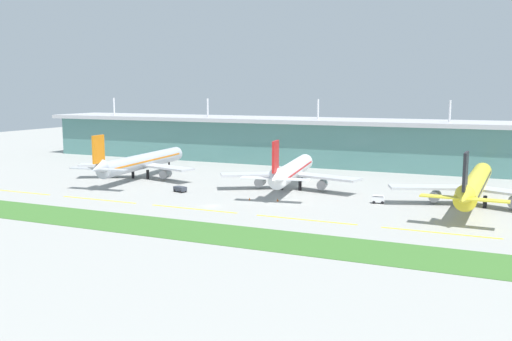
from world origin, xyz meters
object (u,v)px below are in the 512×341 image
airliner_middle (292,171)px  airliner_far (475,184)px  airliner_near (142,162)px  baggage_cart (378,199)px  safety_cone_nose_front (250,199)px  pushback_tug (180,189)px  safety_cone_left_wingtip (278,200)px

airliner_middle → airliner_far: size_ratio=0.86×
airliner_near → baggage_cart: airliner_near is taller
safety_cone_nose_front → pushback_tug: bearing=173.2°
airliner_near → safety_cone_left_wingtip: 68.78m
baggage_cart → safety_cone_nose_front: size_ratio=5.59×
safety_cone_left_wingtip → safety_cone_nose_front: (-8.68, -1.85, 0.00)m
pushback_tug → safety_cone_nose_front: 27.32m
airliner_middle → safety_cone_left_wingtip: (3.54, -21.61, -6.09)m
baggage_cart → safety_cone_nose_front: bearing=-163.8°
baggage_cart → airliner_near: bearing=172.6°
airliner_near → baggage_cart: (94.12, -12.18, -5.19)m
pushback_tug → baggage_cart: bearing=6.8°
airliner_near → safety_cone_left_wingtip: size_ratio=95.86×
airliner_far → pushback_tug: (-91.31, -15.26, -5.35)m
safety_cone_nose_front → safety_cone_left_wingtip: bearing=12.1°
airliner_middle → pushback_tug: size_ratio=11.88×
airliner_middle → pushback_tug: airliner_middle is taller
safety_cone_left_wingtip → safety_cone_nose_front: bearing=-167.9°
airliner_far → pushback_tug: 92.73m
airliner_near → airliner_middle: bearing=0.3°
airliner_middle → airliner_far: 59.26m
airliner_far → safety_cone_left_wingtip: (-55.50, -16.63, -6.10)m
airliner_far → airliner_near: bearing=177.8°
airliner_middle → safety_cone_nose_front: 24.78m
airliner_middle → baggage_cart: size_ratio=15.01×
airliner_middle → safety_cone_nose_front: airliner_middle is taller
airliner_near → airliner_far: bearing=-2.2°
airliner_middle → pushback_tug: 38.47m
airliner_near → safety_cone_left_wingtip: (65.12, -21.26, -6.10)m
safety_cone_left_wingtip → safety_cone_nose_front: 8.88m
pushback_tug → safety_cone_left_wingtip: 35.84m
airliner_near → pushback_tug: 35.83m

